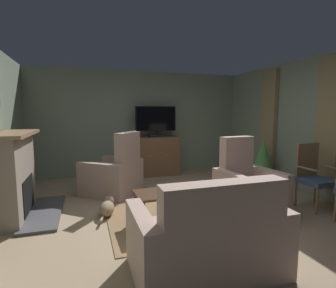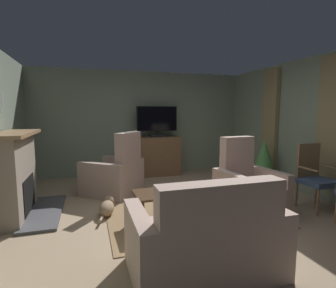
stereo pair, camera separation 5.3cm
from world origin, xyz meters
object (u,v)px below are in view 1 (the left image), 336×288
armchair_in_far_corner (248,189)px  cat (107,207)px  television (156,121)px  sofa_floral (208,241)px  side_chair_mid_row (314,175)px  fireplace (15,177)px  armchair_by_fireplace (114,175)px  potted_plant_tall_palm_by_window (263,159)px  tv_cabinet (155,157)px  coffee_table (170,195)px  tv_remote (174,190)px

armchair_in_far_corner → cat: armchair_in_far_corner is taller
television → sofa_floral: size_ratio=0.70×
television → side_chair_mid_row: (1.84, -2.92, -0.81)m
cat → fireplace: bearing=165.9°
fireplace → cat: size_ratio=2.05×
armchair_by_fireplace → potted_plant_tall_palm_by_window: size_ratio=1.26×
cat → side_chair_mid_row: bearing=-12.5°
armchair_by_fireplace → tv_cabinet: bearing=47.8°
tv_cabinet → armchair_in_far_corner: 2.89m
coffee_table → sofa_floral: size_ratio=0.70×
side_chair_mid_row → cat: bearing=167.5°
fireplace → sofa_floral: (2.07, -2.13, -0.27)m
sofa_floral → cat: (-0.79, 1.80, -0.22)m
tv_cabinet → armchair_by_fireplace: bearing=-132.2°
tv_cabinet → armchair_in_far_corner: size_ratio=0.97×
fireplace → potted_plant_tall_palm_by_window: (4.55, 0.30, -0.03)m
fireplace → sofa_floral: bearing=-45.8°
armchair_by_fireplace → cat: bearing=-102.7°
tv_cabinet → potted_plant_tall_palm_by_window: (1.90, -1.64, 0.11)m
television → side_chair_mid_row: 3.55m
television → armchair_by_fireplace: bearing=-133.5°
sofa_floral → armchair_in_far_corner: bearing=43.9°
coffee_table → sofa_floral: sofa_floral is taller
television → armchair_in_far_corner: size_ratio=0.86×
television → potted_plant_tall_palm_by_window: size_ratio=1.00×
coffee_table → cat: 1.03m
tv_cabinet → side_chair_mid_row: size_ratio=1.07×
fireplace → cat: 1.41m
television → armchair_in_far_corner: bearing=-74.8°
armchair_by_fireplace → side_chair_mid_row: 3.45m
fireplace → coffee_table: bearing=-22.9°
armchair_in_far_corner → side_chair_mid_row: bearing=-9.6°
fireplace → side_chair_mid_row: size_ratio=1.41×
tv_remote → potted_plant_tall_palm_by_window: bearing=147.0°
armchair_by_fireplace → armchair_in_far_corner: size_ratio=1.09×
potted_plant_tall_palm_by_window → cat: potted_plant_tall_palm_by_window is taller
television → tv_cabinet: bearing=90.0°
television → cat: television is taller
tv_cabinet → side_chair_mid_row: (1.84, -2.97, 0.08)m
side_chair_mid_row → potted_plant_tall_palm_by_window: side_chair_mid_row is taller
sofa_floral → potted_plant_tall_palm_by_window: bearing=44.4°
tv_cabinet → coffee_table: size_ratio=1.12×
potted_plant_tall_palm_by_window → side_chair_mid_row: bearing=-92.3°
armchair_in_far_corner → cat: 2.19m
tv_cabinet → sofa_floral: (-0.58, -4.06, -0.12)m
potted_plant_tall_palm_by_window → cat: size_ratio=1.40×
armchair_in_far_corner → potted_plant_tall_palm_by_window: (1.15, 1.15, 0.21)m
side_chair_mid_row → armchair_by_fireplace: bearing=150.3°
sofa_floral → cat: sofa_floral is taller
coffee_table → armchair_by_fireplace: 1.67m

